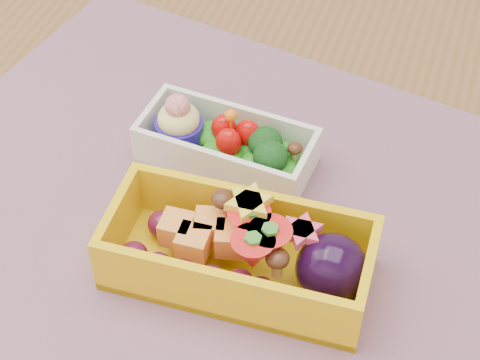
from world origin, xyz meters
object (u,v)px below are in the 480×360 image
(placemat, at_px, (229,215))
(table, at_px, (237,267))
(bento_white, at_px, (226,145))
(bento_yellow, at_px, (244,253))

(placemat, bearing_deg, table, 94.96)
(bento_white, height_order, bento_yellow, bento_yellow)
(bento_white, relative_size, bento_yellow, 0.77)
(table, relative_size, placemat, 2.18)
(placemat, relative_size, bento_yellow, 2.79)
(table, xyz_separation_m, placemat, (0.00, -0.02, 0.10))
(bento_white, xyz_separation_m, bento_yellow, (0.05, -0.11, 0.01))
(table, relative_size, bento_white, 7.94)
(placemat, xyz_separation_m, bento_white, (-0.02, 0.05, 0.02))
(bento_white, bearing_deg, bento_yellow, -59.44)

